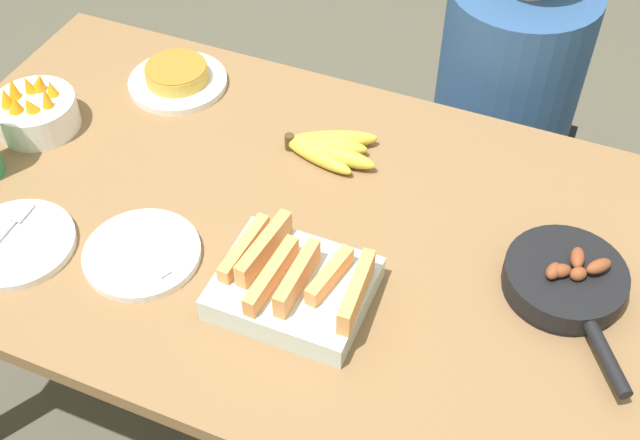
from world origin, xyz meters
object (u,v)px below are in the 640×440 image
(banana_bunch, at_px, (327,148))
(skillet, at_px, (566,281))
(frittata_plate_center, at_px, (177,78))
(empty_plate_far_left, at_px, (16,244))
(melon_tray, at_px, (294,284))
(person_figure, at_px, (496,136))
(fruit_bowl_mango, at_px, (35,111))
(empty_plate_near_front, at_px, (142,254))

(banana_bunch, height_order, skillet, skillet)
(banana_bunch, xyz_separation_m, frittata_plate_center, (-0.40, 0.09, 0.00))
(banana_bunch, bearing_deg, empty_plate_far_left, -133.70)
(melon_tray, relative_size, empty_plate_far_left, 1.20)
(skillet, relative_size, empty_plate_far_left, 1.45)
(frittata_plate_center, height_order, person_figure, person_figure)
(empty_plate_far_left, bearing_deg, banana_bunch, 46.30)
(melon_tray, height_order, frittata_plate_center, melon_tray)
(fruit_bowl_mango, bearing_deg, skillet, -0.88)
(empty_plate_far_left, distance_m, person_figure, 1.22)
(skillet, height_order, frittata_plate_center, skillet)
(person_figure, bearing_deg, frittata_plate_center, -148.51)
(melon_tray, bearing_deg, frittata_plate_center, 137.24)
(banana_bunch, bearing_deg, melon_tray, -76.46)
(banana_bunch, xyz_separation_m, melon_tray, (0.09, -0.36, 0.02))
(melon_tray, distance_m, person_figure, 0.93)
(frittata_plate_center, distance_m, fruit_bowl_mango, 0.31)
(banana_bunch, distance_m, person_figure, 0.64)
(skillet, xyz_separation_m, fruit_bowl_mango, (-1.12, 0.02, 0.01))
(empty_plate_near_front, bearing_deg, banana_bunch, 61.86)
(banana_bunch, relative_size, person_figure, 0.18)
(frittata_plate_center, height_order, empty_plate_far_left, frittata_plate_center)
(banana_bunch, bearing_deg, person_figure, 61.18)
(melon_tray, xyz_separation_m, empty_plate_near_front, (-0.29, -0.02, -0.03))
(skillet, bearing_deg, melon_tray, -98.77)
(banana_bunch, xyz_separation_m, skillet, (0.52, -0.17, 0.01))
(empty_plate_near_front, xyz_separation_m, fruit_bowl_mango, (-0.40, 0.23, 0.03))
(fruit_bowl_mango, bearing_deg, person_figure, 36.64)
(frittata_plate_center, bearing_deg, fruit_bowl_mango, -130.27)
(frittata_plate_center, distance_m, empty_plate_near_front, 0.51)
(frittata_plate_center, height_order, fruit_bowl_mango, fruit_bowl_mango)
(banana_bunch, xyz_separation_m, person_figure, (0.28, 0.50, -0.28))
(empty_plate_far_left, bearing_deg, fruit_bowl_mango, 119.13)
(frittata_plate_center, bearing_deg, person_figure, 31.49)
(fruit_bowl_mango, bearing_deg, melon_tray, -17.01)
(empty_plate_near_front, bearing_deg, empty_plate_far_left, -163.30)
(melon_tray, distance_m, frittata_plate_center, 0.66)
(empty_plate_far_left, height_order, fruit_bowl_mango, fruit_bowl_mango)
(frittata_plate_center, relative_size, empty_plate_near_front, 1.03)
(melon_tray, relative_size, person_figure, 0.22)
(skillet, bearing_deg, person_figure, 167.00)
(empty_plate_far_left, relative_size, fruit_bowl_mango, 1.25)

